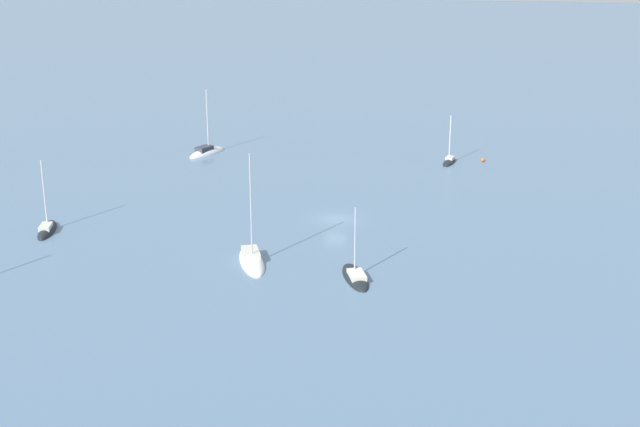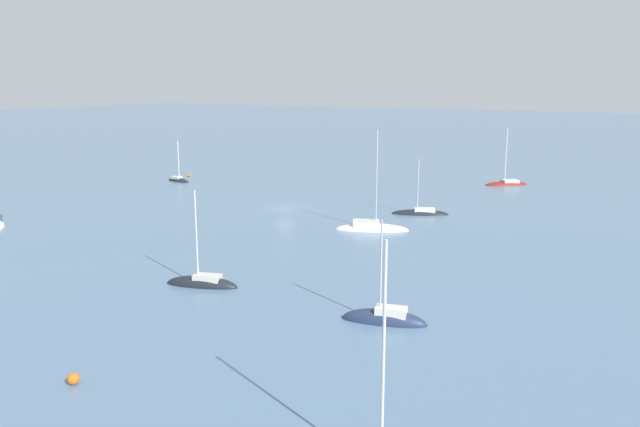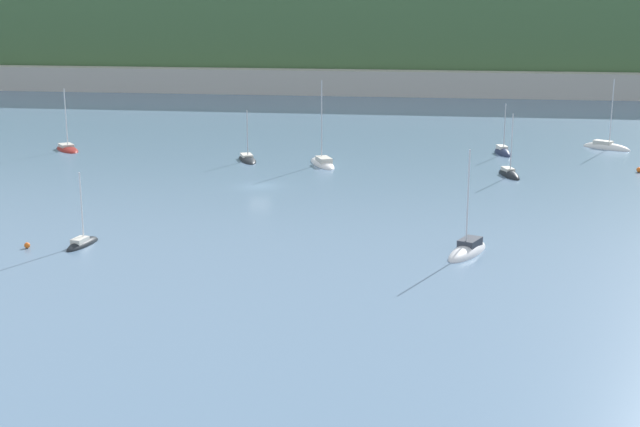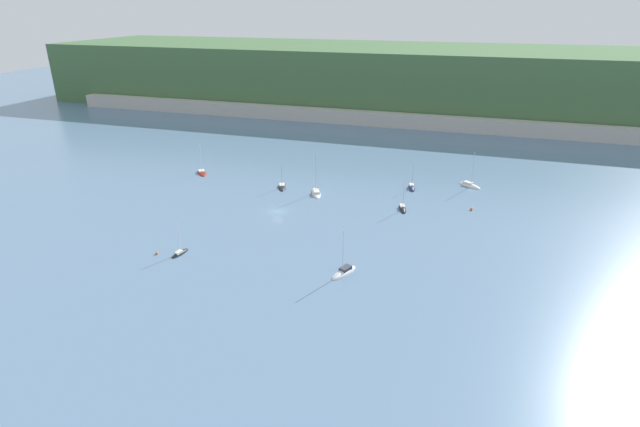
{
  "view_description": "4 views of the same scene",
  "coord_description": "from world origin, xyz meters",
  "px_view_note": "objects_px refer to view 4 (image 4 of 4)",
  "views": [
    {
      "loc": [
        -19.01,
        95.03,
        32.76
      ],
      "look_at": [
        0.37,
        6.8,
        2.87
      ],
      "focal_mm": 50.0,
      "sensor_mm": 36.0,
      "label": 1
    },
    {
      "loc": [
        68.61,
        43.34,
        16.58
      ],
      "look_at": [
        11.06,
        11.45,
        2.57
      ],
      "focal_mm": 35.0,
      "sensor_mm": 36.0,
      "label": 2
    },
    {
      "loc": [
        22.45,
        -103.24,
        22.53
      ],
      "look_at": [
        9.99,
        -17.68,
        1.27
      ],
      "focal_mm": 50.0,
      "sensor_mm": 36.0,
      "label": 3
    },
    {
      "loc": [
        45.92,
        -108.46,
        49.16
      ],
      "look_at": [
        13.01,
        -4.75,
        2.96
      ],
      "focal_mm": 28.0,
      "sensor_mm": 36.0,
      "label": 4
    }
  ],
  "objects_px": {
    "sailboat_3": "(180,253)",
    "sailboat_5": "(316,193)",
    "sailboat_4": "(469,186)",
    "mooring_buoy_0": "(471,209)",
    "sailboat_1": "(202,173)",
    "sailboat_6": "(282,187)",
    "mooring_buoy_1": "(157,253)",
    "sailboat_7": "(412,188)",
    "sailboat_2": "(344,273)",
    "sailboat_0": "(402,209)"
  },
  "relations": [
    {
      "from": "sailboat_3",
      "to": "sailboat_5",
      "type": "height_order",
      "value": "sailboat_5"
    },
    {
      "from": "sailboat_4",
      "to": "mooring_buoy_0",
      "type": "height_order",
      "value": "sailboat_4"
    },
    {
      "from": "sailboat_1",
      "to": "sailboat_6",
      "type": "distance_m",
      "value": 28.88
    },
    {
      "from": "sailboat_4",
      "to": "sailboat_6",
      "type": "bearing_deg",
      "value": -126.15
    },
    {
      "from": "sailboat_5",
      "to": "mooring_buoy_1",
      "type": "xyz_separation_m",
      "value": [
        -20.95,
        -44.7,
        0.15
      ]
    },
    {
      "from": "sailboat_5",
      "to": "sailboat_7",
      "type": "distance_m",
      "value": 27.65
    },
    {
      "from": "sailboat_2",
      "to": "sailboat_5",
      "type": "bearing_deg",
      "value": -131.91
    },
    {
      "from": "sailboat_2",
      "to": "mooring_buoy_0",
      "type": "distance_m",
      "value": 47.06
    },
    {
      "from": "sailboat_6",
      "to": "sailboat_5",
      "type": "bearing_deg",
      "value": 57.49
    },
    {
      "from": "sailboat_2",
      "to": "sailboat_3",
      "type": "xyz_separation_m",
      "value": [
        -35.25,
        -2.57,
        -0.01
      ]
    },
    {
      "from": "sailboat_6",
      "to": "mooring_buoy_1",
      "type": "xyz_separation_m",
      "value": [
        -10.01,
        -46.56,
        0.2
      ]
    },
    {
      "from": "sailboat_0",
      "to": "sailboat_5",
      "type": "xyz_separation_m",
      "value": [
        -24.74,
        4.11,
        0.03
      ]
    },
    {
      "from": "sailboat_0",
      "to": "sailboat_7",
      "type": "height_order",
      "value": "sailboat_0"
    },
    {
      "from": "sailboat_1",
      "to": "mooring_buoy_0",
      "type": "xyz_separation_m",
      "value": [
        81.16,
        -5.59,
        0.25
      ]
    },
    {
      "from": "sailboat_1",
      "to": "sailboat_7",
      "type": "relative_size",
      "value": 1.18
    },
    {
      "from": "sailboat_6",
      "to": "sailboat_7",
      "type": "distance_m",
      "value": 37.21
    },
    {
      "from": "sailboat_1",
      "to": "sailboat_3",
      "type": "height_order",
      "value": "sailboat_1"
    },
    {
      "from": "sailboat_5",
      "to": "sailboat_6",
      "type": "relative_size",
      "value": 1.6
    },
    {
      "from": "sailboat_2",
      "to": "mooring_buoy_1",
      "type": "bearing_deg",
      "value": -60.95
    },
    {
      "from": "sailboat_2",
      "to": "sailboat_6",
      "type": "relative_size",
      "value": 1.36
    },
    {
      "from": "sailboat_3",
      "to": "mooring_buoy_0",
      "type": "height_order",
      "value": "sailboat_3"
    },
    {
      "from": "sailboat_6",
      "to": "mooring_buoy_0",
      "type": "height_order",
      "value": "sailboat_6"
    },
    {
      "from": "sailboat_1",
      "to": "sailboat_7",
      "type": "height_order",
      "value": "sailboat_1"
    },
    {
      "from": "sailboat_1",
      "to": "sailboat_2",
      "type": "relative_size",
      "value": 0.95
    },
    {
      "from": "sailboat_1",
      "to": "sailboat_7",
      "type": "xyz_separation_m",
      "value": [
        64.27,
        5.98,
        -0.0
      ]
    },
    {
      "from": "sailboat_1",
      "to": "sailboat_0",
      "type": "bearing_deg",
      "value": 41.6
    },
    {
      "from": "sailboat_6",
      "to": "mooring_buoy_0",
      "type": "xyz_separation_m",
      "value": [
        52.62,
        -1.18,
        0.27
      ]
    },
    {
      "from": "sailboat_6",
      "to": "sailboat_2",
      "type": "bearing_deg",
      "value": 12.32
    },
    {
      "from": "sailboat_2",
      "to": "mooring_buoy_1",
      "type": "relative_size",
      "value": 19.22
    },
    {
      "from": "sailboat_4",
      "to": "sailboat_7",
      "type": "relative_size",
      "value": 1.37
    },
    {
      "from": "sailboat_2",
      "to": "mooring_buoy_0",
      "type": "height_order",
      "value": "sailboat_2"
    },
    {
      "from": "mooring_buoy_1",
      "to": "sailboat_6",
      "type": "bearing_deg",
      "value": 77.87
    },
    {
      "from": "sailboat_3",
      "to": "sailboat_7",
      "type": "xyz_separation_m",
      "value": [
        41.13,
        55.33,
        -0.01
      ]
    },
    {
      "from": "sailboat_4",
      "to": "mooring_buoy_1",
      "type": "bearing_deg",
      "value": -98.65
    },
    {
      "from": "sailboat_4",
      "to": "sailboat_5",
      "type": "height_order",
      "value": "sailboat_5"
    },
    {
      "from": "sailboat_0",
      "to": "sailboat_4",
      "type": "relative_size",
      "value": 0.78
    },
    {
      "from": "sailboat_0",
      "to": "sailboat_1",
      "type": "bearing_deg",
      "value": -115.71
    },
    {
      "from": "mooring_buoy_0",
      "to": "mooring_buoy_1",
      "type": "distance_m",
      "value": 77.34
    },
    {
      "from": "sailboat_5",
      "to": "mooring_buoy_1",
      "type": "height_order",
      "value": "sailboat_5"
    },
    {
      "from": "sailboat_1",
      "to": "sailboat_3",
      "type": "relative_size",
      "value": 1.32
    },
    {
      "from": "sailboat_0",
      "to": "sailboat_3",
      "type": "xyz_separation_m",
      "value": [
        -41.07,
        -38.97,
        0.01
      ]
    },
    {
      "from": "sailboat_0",
      "to": "sailboat_6",
      "type": "bearing_deg",
      "value": -116.03
    },
    {
      "from": "sailboat_2",
      "to": "sailboat_3",
      "type": "bearing_deg",
      "value": -62.77
    },
    {
      "from": "sailboat_1",
      "to": "sailboat_3",
      "type": "bearing_deg",
      "value": -14.09
    },
    {
      "from": "sailboat_0",
      "to": "mooring_buoy_0",
      "type": "distance_m",
      "value": 17.61
    },
    {
      "from": "sailboat_2",
      "to": "sailboat_1",
      "type": "bearing_deg",
      "value": -105.64
    },
    {
      "from": "sailboat_1",
      "to": "sailboat_5",
      "type": "bearing_deg",
      "value": 41.77
    },
    {
      "from": "sailboat_4",
      "to": "mooring_buoy_1",
      "type": "height_order",
      "value": "sailboat_4"
    },
    {
      "from": "mooring_buoy_0",
      "to": "sailboat_2",
      "type": "bearing_deg",
      "value": -118.93
    },
    {
      "from": "sailboat_6",
      "to": "sailboat_7",
      "type": "xyz_separation_m",
      "value": [
        35.73,
        10.38,
        0.02
      ]
    }
  ]
}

